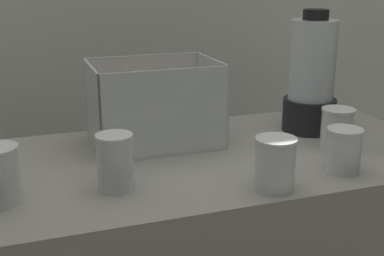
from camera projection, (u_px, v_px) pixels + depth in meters
The scene contains 6 objects.
carrot_display_bin at pixel (155, 117), 1.44m from camera, with size 0.35×0.25×0.23m.
blender_pitcher at pixel (311, 80), 1.53m from camera, with size 0.16×0.16×0.37m.
juice_cup_mango_left at pixel (115, 166), 1.15m from camera, with size 0.08×0.08×0.13m.
juice_cup_mango_middle at pixel (275, 167), 1.14m from camera, with size 0.09×0.09×0.12m.
juice_cup_beet_right at pixel (343, 153), 1.25m from camera, with size 0.09×0.09×0.11m.
juice_cup_pomegranate_far_right at pixel (337, 131), 1.41m from camera, with size 0.09×0.09×0.11m.
Camera 1 is at (-0.42, -1.20, 1.38)m, focal length 47.94 mm.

